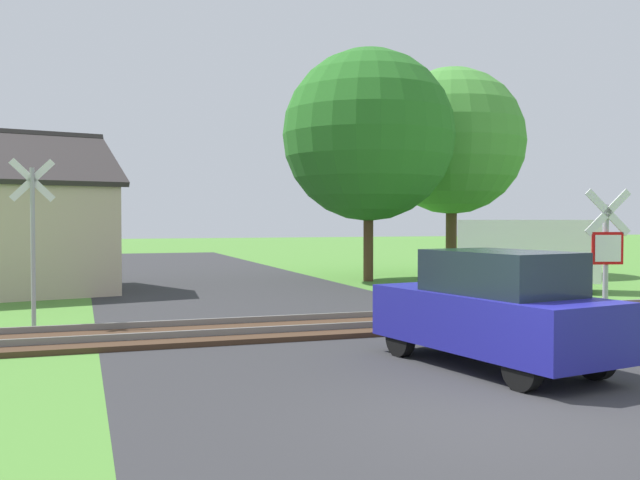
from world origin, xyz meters
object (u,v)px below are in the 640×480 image
at_px(stop_sign_near, 607,254).
at_px(crossing_sign_far, 33,232).
at_px(tree_right, 369,135).
at_px(parked_car, 493,309).
at_px(mail_truck, 521,252).
at_px(tree_far, 452,141).

bearing_deg(stop_sign_near, crossing_sign_far, -10.81).
distance_m(stop_sign_near, crossing_sign_far, 11.16).
height_order(stop_sign_near, tree_right, tree_right).
relative_size(tree_right, parked_car, 1.99).
distance_m(mail_truck, parked_car, 12.32).
relative_size(stop_sign_near, mail_truck, 0.55).
bearing_deg(stop_sign_near, mail_truck, -101.22).
distance_m(crossing_sign_far, tree_far, 19.49).
distance_m(tree_far, mail_truck, 8.56).
relative_size(tree_far, parked_car, 2.03).
bearing_deg(parked_car, tree_right, 64.08).
bearing_deg(stop_sign_near, parked_car, 37.29).
relative_size(crossing_sign_far, tree_far, 0.41).
relative_size(crossing_sign_far, mail_truck, 0.68).
bearing_deg(tree_right, parked_car, -105.42).
height_order(stop_sign_near, tree_far, tree_far).
bearing_deg(crossing_sign_far, stop_sign_near, -26.64).
xyz_separation_m(stop_sign_near, tree_far, (5.51, 15.74, 3.91)).
xyz_separation_m(stop_sign_near, parked_car, (-3.32, -1.44, -0.71)).
distance_m(tree_right, mail_truck, 7.07).
xyz_separation_m(stop_sign_near, crossing_sign_far, (-10.13, 4.65, 0.40)).
bearing_deg(parked_car, crossing_sign_far, 127.68).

